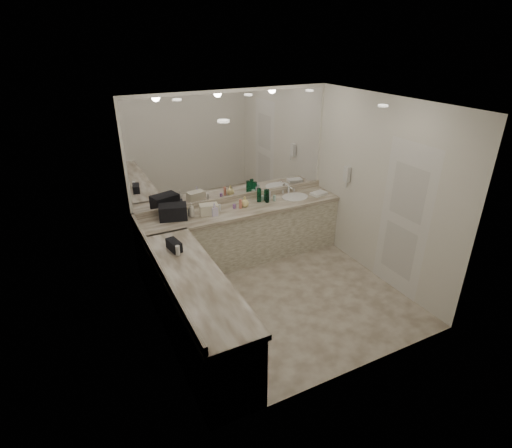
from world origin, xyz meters
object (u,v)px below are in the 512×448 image
cream_cosmetic_case (209,209)px  hand_towel (319,193)px  wall_phone (347,174)px  soap_bottle_a (191,210)px  sink (295,197)px  black_toiletry_bag (173,212)px  soap_bottle_c (245,202)px  soap_bottle_b (214,209)px

cream_cosmetic_case → hand_towel: 1.89m
wall_phone → soap_bottle_a: (-2.35, 0.52, -0.34)m
sink → black_toiletry_bag: size_ratio=1.13×
soap_bottle_c → soap_bottle_a: bearing=179.8°
soap_bottle_b → soap_bottle_c: 0.55m
soap_bottle_a → soap_bottle_b: soap_bottle_a is taller
sink → black_toiletry_bag: black_toiletry_bag is taller
wall_phone → hand_towel: (-0.20, 0.42, -0.43)m
cream_cosmetic_case → soap_bottle_c: size_ratio=1.62×
black_toiletry_bag → hand_towel: (2.41, -0.15, -0.09)m
black_toiletry_bag → hand_towel: size_ratio=1.52×
sink → soap_bottle_c: soap_bottle_c is taller
wall_phone → soap_bottle_c: size_ratio=1.46×
black_toiletry_bag → hand_towel: bearing=-3.7°
cream_cosmetic_case → hand_towel: (1.89, -0.08, -0.06)m
hand_towel → cream_cosmetic_case: bearing=177.5°
wall_phone → soap_bottle_a: size_ratio=1.09×
sink → hand_towel: (0.41, -0.08, 0.03)m
soap_bottle_b → soap_bottle_c: soap_bottle_b is taller
sink → wall_phone: bearing=-39.6°
black_toiletry_bag → soap_bottle_b: bearing=-15.6°
hand_towel → soap_bottle_b: bearing=-179.9°
black_toiletry_bag → sink: bearing=-2.0°
soap_bottle_a → soap_bottle_c: 0.85m
hand_towel → soap_bottle_c: size_ratio=1.55×
hand_towel → soap_bottle_c: bearing=175.6°
black_toiletry_bag → cream_cosmetic_case: black_toiletry_bag is taller
soap_bottle_a → soap_bottle_b: 0.33m
sink → black_toiletry_bag: (-2.00, 0.07, 0.12)m
black_toiletry_bag → hand_towel: black_toiletry_bag is taller
hand_towel → soap_bottle_b: (-1.84, -0.00, 0.08)m
wall_phone → hand_towel: bearing=115.6°
cream_cosmetic_case → soap_bottle_c: (0.59, 0.02, 0.01)m
cream_cosmetic_case → soap_bottle_a: (-0.26, 0.02, 0.03)m
cream_cosmetic_case → soap_bottle_a: 0.26m
sink → cream_cosmetic_case: (-1.48, -0.00, 0.08)m
wall_phone → black_toiletry_bag: bearing=167.7°
sink → soap_bottle_c: (-0.90, 0.01, 0.09)m
soap_bottle_b → soap_bottle_c: bearing=11.0°
sink → soap_bottle_b: size_ratio=2.24×
wall_phone → soap_bottle_c: (-1.50, 0.51, -0.37)m
black_toiletry_bag → soap_bottle_c: 1.11m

